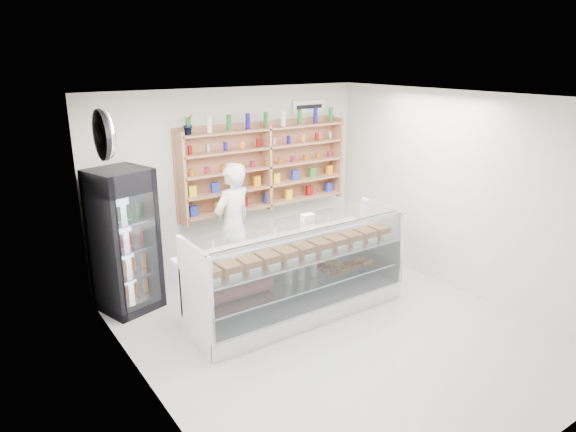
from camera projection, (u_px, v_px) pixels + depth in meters
room at (339, 224)px, 5.86m from camera, size 5.00×5.00×5.00m
display_counter at (298, 289)px, 6.64m from camera, size 2.91×0.87×1.27m
shop_worker at (233, 226)px, 7.30m from camera, size 0.77×0.61×1.83m
drinks_cooler at (124, 241)px, 6.62m from camera, size 0.84×0.83×1.89m
wall_shelving at (266, 167)px, 7.91m from camera, size 2.84×0.28×1.33m
potted_plant at (188, 124)px, 7.01m from camera, size 0.19×0.18×0.28m
security_mirror at (106, 135)px, 5.31m from camera, size 0.15×0.50×0.50m
wall_sign at (309, 107)px, 8.24m from camera, size 0.62×0.03×0.20m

